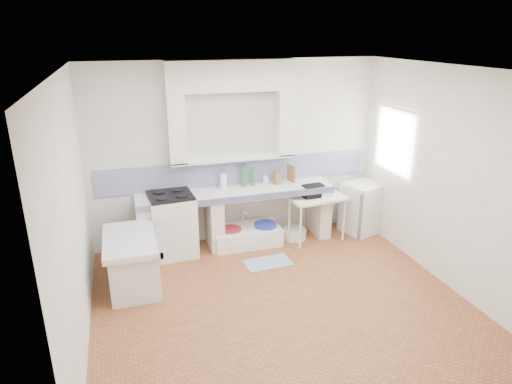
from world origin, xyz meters
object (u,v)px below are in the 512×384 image
object	(u,v)px
stove	(172,225)
fridge	(362,208)
side_table	(316,218)
sink	(246,236)

from	to	relation	value
stove	fridge	world-z (taller)	stove
fridge	side_table	bearing A→B (deg)	167.61
stove	side_table	xyz separation A→B (m)	(2.25, -0.18, -0.09)
side_table	fridge	xyz separation A→B (m)	(0.84, 0.07, 0.05)
side_table	fridge	world-z (taller)	fridge
sink	fridge	world-z (taller)	fridge
sink	fridge	bearing A→B (deg)	-2.43
stove	sink	bearing A→B (deg)	-4.47
stove	fridge	size ratio (longest dim) A/B	1.10
side_table	fridge	bearing A→B (deg)	-0.68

